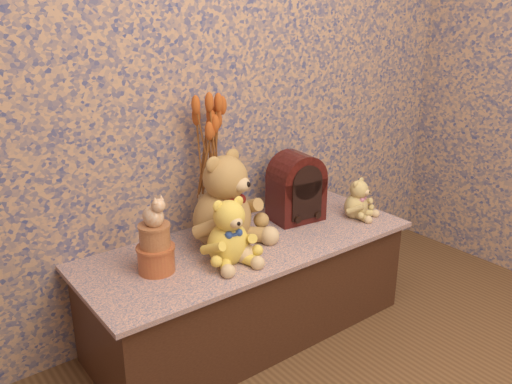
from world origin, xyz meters
TOP-DOWN VIEW (x-y plane):
  - display_shelf at (0.00, 1.22)m, footprint 1.45×0.58m
  - teddy_large at (-0.09, 1.28)m, footprint 0.46×0.50m
  - teddy_medium at (-0.17, 1.13)m, footprint 0.25×0.29m
  - teddy_small at (0.57, 1.14)m, footprint 0.21×0.23m
  - cathedral_radio at (0.33, 1.29)m, footprint 0.25×0.19m
  - ceramic_vase at (-0.08, 1.39)m, footprint 0.13×0.13m
  - dried_stalks at (-0.08, 1.39)m, footprint 0.20×0.20m
  - biscuit_tin_lower at (-0.43, 1.22)m, footprint 0.17×0.17m
  - biscuit_tin_upper at (-0.43, 1.22)m, footprint 0.12×0.12m
  - cat_figurine at (-0.43, 1.22)m, footprint 0.12×0.12m

SIDE VIEW (x-z plane):
  - display_shelf at x=0.00m, z-range 0.00..0.44m
  - biscuit_tin_lower at x=-0.43m, z-range 0.44..0.54m
  - ceramic_vase at x=-0.08m, z-range 0.44..0.63m
  - teddy_small at x=0.57m, z-range 0.44..0.64m
  - teddy_medium at x=-0.17m, z-range 0.44..0.73m
  - biscuit_tin_upper at x=-0.43m, z-range 0.54..0.63m
  - cathedral_radio at x=0.33m, z-range 0.44..0.77m
  - teddy_large at x=-0.09m, z-range 0.44..0.87m
  - cat_figurine at x=-0.43m, z-range 0.63..0.76m
  - dried_stalks at x=-0.08m, z-range 0.63..1.01m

